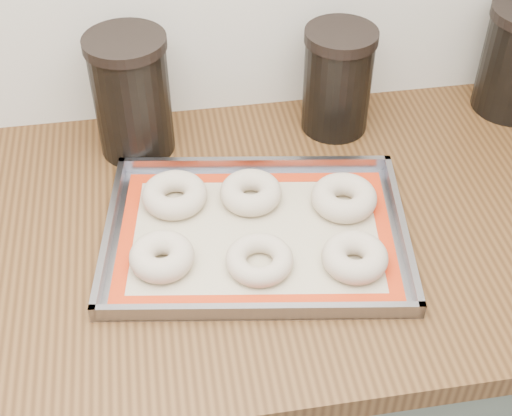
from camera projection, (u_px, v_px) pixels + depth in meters
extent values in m
cube|color=slate|center=(369.00, 373.00, 1.47)|extent=(3.00, 0.65, 0.86)
cube|color=brown|center=(398.00, 215.00, 1.17)|extent=(3.06, 0.68, 0.04)
cube|color=gray|center=(256.00, 236.00, 1.10)|extent=(0.50, 0.40, 0.00)
cube|color=gray|center=(255.00, 164.00, 1.21)|extent=(0.46, 0.08, 0.02)
cube|color=gray|center=(257.00, 311.00, 0.98)|extent=(0.46, 0.08, 0.02)
cube|color=gray|center=(109.00, 231.00, 1.09)|extent=(0.06, 0.33, 0.02)
cube|color=gray|center=(402.00, 229.00, 1.10)|extent=(0.06, 0.33, 0.02)
cube|color=#C6B793|center=(256.00, 234.00, 1.10)|extent=(0.46, 0.35, 0.00)
cube|color=red|center=(255.00, 178.00, 1.20)|extent=(0.42, 0.08, 0.00)
cube|color=red|center=(257.00, 301.00, 1.00)|extent=(0.42, 0.08, 0.00)
cube|color=red|center=(127.00, 235.00, 1.10)|extent=(0.06, 0.25, 0.00)
cube|color=red|center=(385.00, 233.00, 1.10)|extent=(0.06, 0.25, 0.00)
torus|color=beige|center=(162.00, 256.00, 1.04)|extent=(0.12, 0.12, 0.04)
torus|color=beige|center=(259.00, 260.00, 1.04)|extent=(0.13, 0.13, 0.03)
torus|color=beige|center=(355.00, 257.00, 1.04)|extent=(0.10, 0.10, 0.04)
torus|color=beige|center=(174.00, 195.00, 1.14)|extent=(0.11, 0.11, 0.04)
torus|color=beige|center=(251.00, 192.00, 1.14)|extent=(0.13, 0.13, 0.04)
torus|color=beige|center=(344.00, 198.00, 1.13)|extent=(0.13, 0.13, 0.04)
cylinder|color=black|center=(132.00, 100.00, 1.20)|extent=(0.13, 0.13, 0.20)
cylinder|color=black|center=(124.00, 43.00, 1.13)|extent=(0.14, 0.14, 0.02)
cylinder|color=black|center=(337.00, 85.00, 1.26)|extent=(0.12, 0.12, 0.17)
cylinder|color=black|center=(341.00, 36.00, 1.19)|extent=(0.13, 0.13, 0.02)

